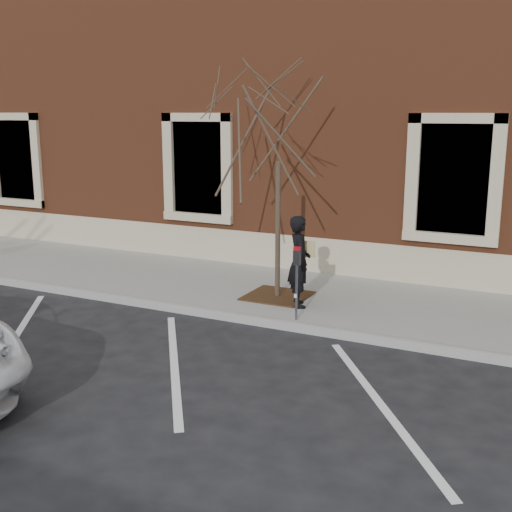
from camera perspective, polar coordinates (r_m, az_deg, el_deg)
The scene contains 9 objects.
ground at distance 11.71m, azimuth -1.31°, elevation -5.84°, with size 120.00×120.00×0.00m, color #28282B.
sidewalk_near at distance 13.19m, azimuth 2.22°, elevation -3.36°, with size 40.00×3.50×0.15m, color gray.
curb_near at distance 11.64m, azimuth -1.43°, elevation -5.56°, with size 40.00×0.12×0.15m, color #9E9E99.
parking_stripes at distance 9.93m, azimuth -7.29°, elevation -9.39°, with size 28.00×4.40×0.01m, color silver, non-canonical shape.
building_civic at distance 18.31m, azimuth 10.25°, elevation 13.35°, with size 40.00×8.62×8.00m.
man at distance 11.93m, azimuth 3.86°, elevation -0.48°, with size 0.63×0.41×1.72m, color black.
parking_meter at distance 11.10m, azimuth 3.65°, elevation -1.20°, with size 0.12×0.09×1.31m.
tree_grate at distance 12.71m, azimuth 1.91°, elevation -3.56°, with size 1.18×1.18×0.03m, color #422A15.
sapling at distance 12.21m, azimuth 2.02°, elevation 11.79°, with size 2.90×2.90×4.83m.
Camera 1 is at (5.17, -9.83, 3.71)m, focal length 45.00 mm.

